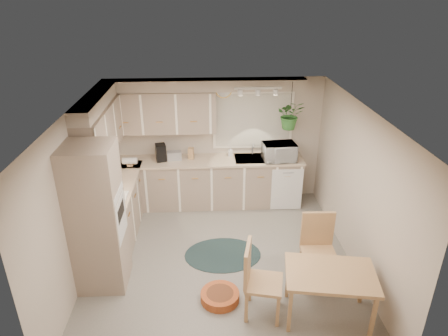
{
  "coord_description": "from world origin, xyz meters",
  "views": [
    {
      "loc": [
        -0.21,
        -5.03,
        3.89
      ],
      "look_at": [
        0.08,
        0.55,
        1.33
      ],
      "focal_mm": 32.0,
      "sensor_mm": 36.0,
      "label": 1
    }
  ],
  "objects_px": {
    "dining_table": "(328,295)",
    "chair_left": "(264,281)",
    "chair_back": "(319,253)",
    "microwave": "(279,150)",
    "pet_bed": "(220,296)",
    "braided_rug": "(223,255)"
  },
  "relations": [
    {
      "from": "dining_table",
      "to": "chair_left",
      "type": "distance_m",
      "value": 0.83
    },
    {
      "from": "dining_table",
      "to": "chair_back",
      "type": "distance_m",
      "value": 0.65
    },
    {
      "from": "microwave",
      "to": "dining_table",
      "type": "bearing_deg",
      "value": -92.48
    },
    {
      "from": "chair_back",
      "to": "pet_bed",
      "type": "relative_size",
      "value": 1.98
    },
    {
      "from": "pet_bed",
      "to": "dining_table",
      "type": "bearing_deg",
      "value": -14.68
    },
    {
      "from": "pet_bed",
      "to": "microwave",
      "type": "bearing_deg",
      "value": 64.74
    },
    {
      "from": "braided_rug",
      "to": "microwave",
      "type": "bearing_deg",
      "value": 54.4
    },
    {
      "from": "chair_left",
      "to": "braided_rug",
      "type": "bearing_deg",
      "value": -146.88
    },
    {
      "from": "chair_left",
      "to": "dining_table",
      "type": "bearing_deg",
      "value": 95.48
    },
    {
      "from": "microwave",
      "to": "braided_rug",
      "type": "bearing_deg",
      "value": -130.99
    },
    {
      "from": "dining_table",
      "to": "microwave",
      "type": "distance_m",
      "value": 3.01
    },
    {
      "from": "dining_table",
      "to": "chair_left",
      "type": "xyz_separation_m",
      "value": [
        -0.8,
        0.1,
        0.17
      ]
    },
    {
      "from": "chair_left",
      "to": "chair_back",
      "type": "bearing_deg",
      "value": 134.53
    },
    {
      "from": "chair_left",
      "to": "chair_back",
      "type": "xyz_separation_m",
      "value": [
        0.85,
        0.52,
        0.01
      ]
    },
    {
      "from": "braided_rug",
      "to": "microwave",
      "type": "relative_size",
      "value": 2.04
    },
    {
      "from": "braided_rug",
      "to": "microwave",
      "type": "distance_m",
      "value": 2.23
    },
    {
      "from": "chair_left",
      "to": "braided_rug",
      "type": "relative_size",
      "value": 0.84
    },
    {
      "from": "dining_table",
      "to": "microwave",
      "type": "bearing_deg",
      "value": 92.9
    },
    {
      "from": "dining_table",
      "to": "braided_rug",
      "type": "distance_m",
      "value": 1.88
    },
    {
      "from": "dining_table",
      "to": "braided_rug",
      "type": "bearing_deg",
      "value": 133.25
    },
    {
      "from": "chair_left",
      "to": "chair_back",
      "type": "distance_m",
      "value": 1.0
    },
    {
      "from": "chair_left",
      "to": "microwave",
      "type": "bearing_deg",
      "value": 179.57
    }
  ]
}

